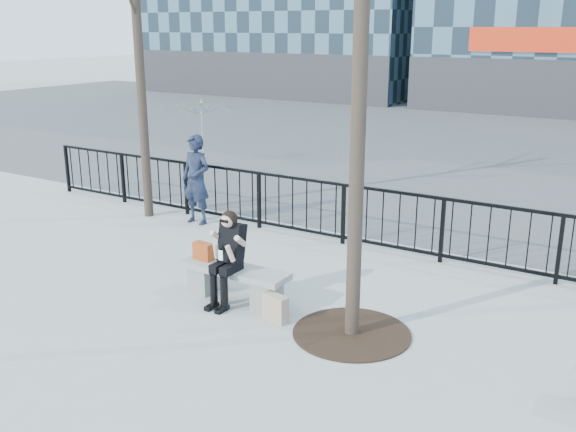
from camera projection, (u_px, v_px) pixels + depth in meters
The scene contains 10 objects.
ground at pixel (235, 299), 9.15m from camera, with size 120.00×120.00×0.00m, color #A09F9A.
street_surface at pixel (500, 143), 21.40m from camera, with size 60.00×23.00×0.01m, color #474747.
railing at pixel (333, 212), 11.44m from camera, with size 14.00×0.06×1.10m.
tree_grate at pixel (352, 333), 8.11m from camera, with size 1.50×1.50×0.02m, color black.
bench_main at pixel (234, 280), 9.06m from camera, with size 1.65×0.46×0.49m.
seated_woman at pixel (227, 258), 8.83m from camera, with size 0.50×0.64×1.34m.
handbag at pixel (203, 251), 9.27m from camera, with size 0.31×0.14×0.25m, color #A73E14.
shopping_bag at pixel (275, 308), 8.45m from camera, with size 0.38×0.14×0.36m, color #C5AD8C.
standing_man at pixel (196, 180), 12.46m from camera, with size 0.64×0.42×1.76m, color black.
vendor_umbrella at pixel (202, 132), 17.64m from camera, with size 2.03×2.07×1.86m, color yellow.
Camera 1 is at (5.06, -6.79, 3.74)m, focal length 40.00 mm.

